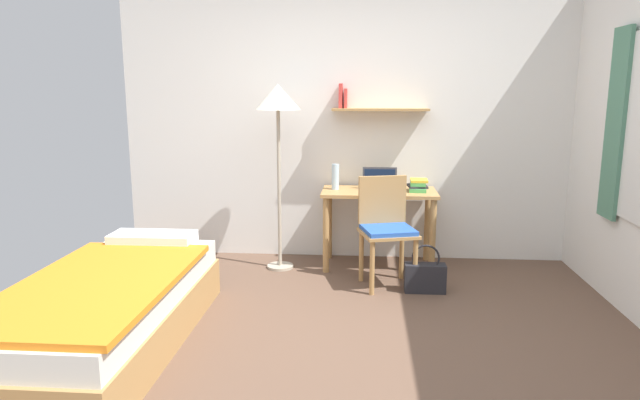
# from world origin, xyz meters

# --- Properties ---
(ground_plane) EXTENTS (5.28, 5.28, 0.00)m
(ground_plane) POSITION_xyz_m (0.00, 0.00, 0.00)
(ground_plane) COLOR brown
(wall_back) EXTENTS (4.40, 0.27, 2.60)m
(wall_back) POSITION_xyz_m (0.00, 2.02, 1.30)
(wall_back) COLOR white
(wall_back) RESTS_ON ground_plane
(bed) EXTENTS (0.91, 2.03, 0.54)m
(bed) POSITION_xyz_m (-1.49, -0.10, 0.24)
(bed) COLOR #B2844C
(bed) RESTS_ON ground_plane
(desk) EXTENTS (1.03, 0.53, 0.71)m
(desk) POSITION_xyz_m (0.24, 1.70, 0.57)
(desk) COLOR #B2844C
(desk) RESTS_ON ground_plane
(desk_chair) EXTENTS (0.52, 0.50, 0.90)m
(desk_chair) POSITION_xyz_m (0.29, 1.21, 0.51)
(desk_chair) COLOR #B2844C
(desk_chair) RESTS_ON ground_plane
(standing_lamp) EXTENTS (0.39, 0.39, 1.66)m
(standing_lamp) POSITION_xyz_m (-0.65, 1.57, 1.46)
(standing_lamp) COLOR #B2A893
(standing_lamp) RESTS_ON ground_plane
(laptop) EXTENTS (0.32, 0.21, 0.20)m
(laptop) POSITION_xyz_m (0.25, 1.73, 0.76)
(laptop) COLOR #2D2D33
(laptop) RESTS_ON desk
(water_bottle) EXTENTS (0.07, 0.07, 0.23)m
(water_bottle) POSITION_xyz_m (-0.16, 1.73, 0.83)
(water_bottle) COLOR silver
(water_bottle) RESTS_ON desk
(book_stack) EXTENTS (0.18, 0.23, 0.11)m
(book_stack) POSITION_xyz_m (0.59, 1.70, 0.76)
(book_stack) COLOR #4CA856
(book_stack) RESTS_ON desk
(handbag) EXTENTS (0.33, 0.13, 0.39)m
(handbag) POSITION_xyz_m (0.61, 1.05, 0.13)
(handbag) COLOR #232328
(handbag) RESTS_ON ground_plane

